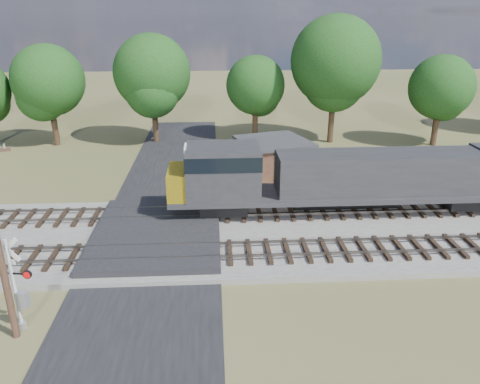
{
  "coord_description": "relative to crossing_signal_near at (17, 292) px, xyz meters",
  "views": [
    {
      "loc": [
        3.27,
        -23.39,
        12.04
      ],
      "look_at": [
        4.76,
        2.0,
        2.17
      ],
      "focal_mm": 35.0,
      "sensor_mm": 36.0,
      "label": 1
    }
  ],
  "objects": [
    {
      "name": "crossing_signal_near",
      "position": [
        0.0,
        0.0,
        0.0
      ],
      "size": [
        1.66,
        0.44,
        4.14
      ],
      "rotation": [
        0.0,
        0.0,
        -0.18
      ],
      "color": "silver",
      "rests_on": "ground"
    },
    {
      "name": "track_far",
      "position": [
        7.69,
        10.2,
        -1.31
      ],
      "size": [
        140.0,
        2.6,
        0.33
      ],
      "color": "black",
      "rests_on": "ballast_bed"
    },
    {
      "name": "road",
      "position": [
        4.57,
        7.2,
        -1.68
      ],
      "size": [
        7.0,
        60.0,
        0.08
      ],
      "primitive_type": "cube",
      "color": "black",
      "rests_on": "ground"
    },
    {
      "name": "treeline",
      "position": [
        14.47,
        28.43,
        5.26
      ],
      "size": [
        81.37,
        10.96,
        11.95
      ],
      "color": "black",
      "rests_on": "ground"
    },
    {
      "name": "ground",
      "position": [
        4.57,
        7.2,
        -1.72
      ],
      "size": [
        160.0,
        160.0,
        0.0
      ],
      "primitive_type": "plane",
      "color": "#484B28",
      "rests_on": "ground"
    },
    {
      "name": "equipment_shed",
      "position": [
        12.25,
        16.82,
        -0.08
      ],
      "size": [
        5.98,
        5.98,
        3.24
      ],
      "rotation": [
        0.0,
        0.0,
        0.31
      ],
      "color": "#3F231B",
      "rests_on": "ground"
    },
    {
      "name": "crossing_signal_far",
      "position": [
        9.28,
        14.14,
        -0.17
      ],
      "size": [
        1.51,
        0.33,
        3.73
      ],
      "rotation": [
        0.0,
        0.0,
        3.2
      ],
      "color": "silver",
      "rests_on": "ground"
    },
    {
      "name": "crossing_panel",
      "position": [
        4.57,
        7.7,
        -1.41
      ],
      "size": [
        7.0,
        9.0,
        0.62
      ],
      "primitive_type": "cube",
      "color": "#262628",
      "rests_on": "ground"
    },
    {
      "name": "ballast_bed",
      "position": [
        14.57,
        7.7,
        -1.57
      ],
      "size": [
        140.0,
        10.0,
        0.3
      ],
      "primitive_type": "cube",
      "color": "gray",
      "rests_on": "ground"
    },
    {
      "name": "track_near",
      "position": [
        7.69,
        5.2,
        -1.31
      ],
      "size": [
        140.0,
        2.6,
        0.33
      ],
      "color": "black",
      "rests_on": "ballast_bed"
    }
  ]
}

